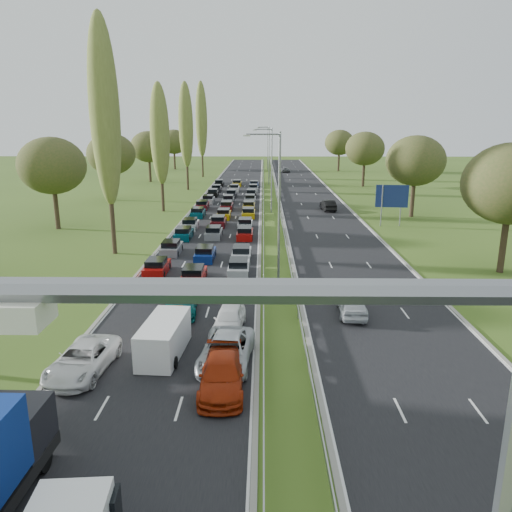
{
  "coord_description": "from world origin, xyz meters",
  "views": [
    {
      "loc": [
        3.29,
        5.98,
        12.49
      ],
      "look_at": [
        2.7,
        47.51,
        1.5
      ],
      "focal_mm": 35.0,
      "sensor_mm": 36.0,
      "label": 1
    }
  ],
  "objects": [
    {
      "name": "ground",
      "position": [
        4.5,
        80.0,
        0.0
      ],
      "size": [
        260.0,
        260.0,
        0.0
      ],
      "primitive_type": "plane",
      "color": "#3A551A",
      "rests_on": "ground"
    },
    {
      "name": "near_carriageway",
      "position": [
        -2.25,
        82.5,
        0.0
      ],
      "size": [
        10.5,
        215.0,
        0.04
      ],
      "primitive_type": "cube",
      "color": "black",
      "rests_on": "ground"
    },
    {
      "name": "far_carriageway",
      "position": [
        11.25,
        82.5,
        0.0
      ],
      "size": [
        10.5,
        215.0,
        0.04
      ],
      "primitive_type": "cube",
      "color": "black",
      "rests_on": "ground"
    },
    {
      "name": "central_reservation",
      "position": [
        4.5,
        82.5,
        0.55
      ],
      "size": [
        2.36,
        215.0,
        0.32
      ],
      "color": "gray",
      "rests_on": "ground"
    },
    {
      "name": "lamp_columns",
      "position": [
        4.5,
        78.0,
        6.0
      ],
      "size": [
        0.18,
        140.18,
        12.0
      ],
      "color": "gray",
      "rests_on": "ground"
    },
    {
      "name": "poplar_row",
      "position": [
        -11.5,
        68.17,
        12.39
      ],
      "size": [
        2.8,
        127.8,
        22.44
      ],
      "color": "#2D2116",
      "rests_on": "ground"
    },
    {
      "name": "woodland_left",
      "position": [
        -22.0,
        62.63,
        7.68
      ],
      "size": [
        8.0,
        166.0,
        11.1
      ],
      "color": "#2D2116",
      "rests_on": "ground"
    },
    {
      "name": "woodland_right",
      "position": [
        24.0,
        66.67,
        7.68
      ],
      "size": [
        8.0,
        153.0,
        11.1
      ],
      "color": "#2D2116",
      "rests_on": "ground"
    },
    {
      "name": "traffic_queue_fill",
      "position": [
        -2.25,
        77.35,
        0.44
      ],
      "size": [
        9.14,
        69.33,
        0.8
      ],
      "color": "#A50C0A",
      "rests_on": "ground"
    },
    {
      "name": "near_car_2",
      "position": [
        -5.98,
        29.3,
        0.77
      ],
      "size": [
        2.95,
        5.59,
        1.5
      ],
      "primitive_type": "imported",
      "rotation": [
        0.0,
        0.0,
        -0.09
      ],
      "color": "silver",
      "rests_on": "near_carriageway"
    },
    {
      "name": "near_car_7",
      "position": [
        -2.29,
        38.12,
        0.8
      ],
      "size": [
        2.58,
        5.54,
        1.57
      ],
      "primitive_type": "imported",
      "rotation": [
        0.0,
        0.0,
        0.07
      ],
      "color": "#054E4D",
      "rests_on": "near_carriageway"
    },
    {
      "name": "near_car_8",
      "position": [
        -2.42,
        34.43,
        0.76
      ],
      "size": [
        1.89,
        4.38,
        1.47
      ],
      "primitive_type": "imported",
      "rotation": [
        0.0,
        0.0,
        0.04
      ],
      "color": "orange",
      "rests_on": "near_carriageway"
    },
    {
      "name": "near_car_10",
      "position": [
        1.36,
        30.34,
        0.81
      ],
      "size": [
        3.05,
        5.85,
        1.57
      ],
      "primitive_type": "imported",
      "rotation": [
        0.0,
        0.0,
        -0.08
      ],
      "color": "#B4BABE",
      "rests_on": "near_carriageway"
    },
    {
      "name": "near_car_11",
      "position": [
        1.33,
        27.72,
        0.78
      ],
      "size": [
        2.29,
        5.31,
        1.52
      ],
      "primitive_type": "imported",
      "rotation": [
        0.0,
        0.0,
        0.03
      ],
      "color": "#972409",
      "rests_on": "near_carriageway"
    },
    {
      "name": "near_car_12",
      "position": [
        1.21,
        34.97,
        0.77
      ],
      "size": [
        2.11,
        4.55,
        1.51
      ],
      "primitive_type": "imported",
      "rotation": [
        0.0,
        0.0,
        -0.08
      ],
      "color": "white",
      "rests_on": "near_carriageway"
    },
    {
      "name": "far_car_0",
      "position": [
        9.32,
        37.71,
        0.79
      ],
      "size": [
        2.08,
        4.6,
        1.53
      ],
      "primitive_type": "imported",
      "rotation": [
        0.0,
        0.0,
        3.08
      ],
      "color": "silver",
      "rests_on": "far_carriageway"
    },
    {
      "name": "far_car_1",
      "position": [
        12.99,
        79.87,
        0.82
      ],
      "size": [
        2.07,
        4.95,
        1.59
      ],
      "primitive_type": "imported",
      "rotation": [
        0.0,
        0.0,
        3.22
      ],
      "color": "black",
      "rests_on": "far_carriageway"
    },
    {
      "name": "far_car_2",
      "position": [
        9.26,
        141.66,
        0.69
      ],
      "size": [
        2.33,
        4.85,
        1.33
      ],
      "primitive_type": "imported",
      "rotation": [
        0.0,
        0.0,
        3.17
      ],
      "color": "slate",
      "rests_on": "far_carriageway"
    },
    {
      "name": "white_van_rear",
      "position": [
        -2.18,
        31.65,
        1.03
      ],
      "size": [
        1.97,
        5.01,
        2.01
      ],
      "rotation": [
        0.0,
        0.0,
        -0.08
      ],
      "color": "white",
      "rests_on": "near_carriageway"
    },
    {
      "name": "direction_sign",
      "position": [
        19.4,
        68.27,
        3.57
      ],
      "size": [
        3.99,
        0.55,
        5.2
      ],
      "color": "gray",
      "rests_on": "ground"
    }
  ]
}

